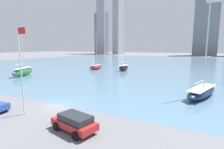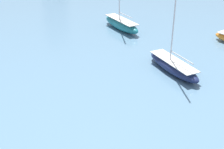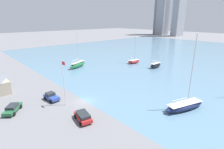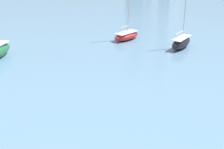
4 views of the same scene
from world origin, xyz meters
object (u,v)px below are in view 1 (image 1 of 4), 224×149
at_px(sailboat_navy, 202,92).
at_px(sailboat_green, 23,72).
at_px(flag_pole, 21,68).
at_px(sailboat_black, 124,68).
at_px(parked_wagon_red, 75,122).
at_px(sailboat_red, 96,67).

height_order(sailboat_navy, sailboat_green, sailboat_navy).
xyz_separation_m(flag_pole, sailboat_black, (-4.84, 40.58, -4.41)).
bearing_deg(sailboat_black, sailboat_navy, -45.79).
bearing_deg(parked_wagon_red, flag_pole, 97.78).
bearing_deg(sailboat_black, parked_wagon_red, -73.61).
height_order(sailboat_navy, parked_wagon_red, sailboat_navy).
relative_size(sailboat_navy, parked_wagon_red, 3.17).
distance_m(flag_pole, sailboat_green, 31.69).
xyz_separation_m(sailboat_green, parked_wagon_red, (33.08, -19.08, -0.28)).
bearing_deg(sailboat_red, sailboat_black, 11.40).
xyz_separation_m(flag_pole, sailboat_red, (-15.31, 39.85, -4.59)).
height_order(flag_pole, sailboat_red, sailboat_red).
xyz_separation_m(sailboat_black, sailboat_red, (-10.47, -0.73, -0.18)).
distance_m(sailboat_black, sailboat_red, 10.50).
bearing_deg(parked_wagon_red, sailboat_navy, -18.58).
height_order(sailboat_black, sailboat_green, sailboat_green).
xyz_separation_m(sailboat_navy, parked_wagon_red, (-10.54, -17.88, 0.00)).
height_order(flag_pole, sailboat_navy, sailboat_navy).
bearing_deg(sailboat_green, sailboat_red, 42.11).
relative_size(flag_pole, sailboat_black, 0.84).
bearing_deg(sailboat_navy, parked_wagon_red, -103.33).
distance_m(sailboat_black, parked_wagon_red, 43.02).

